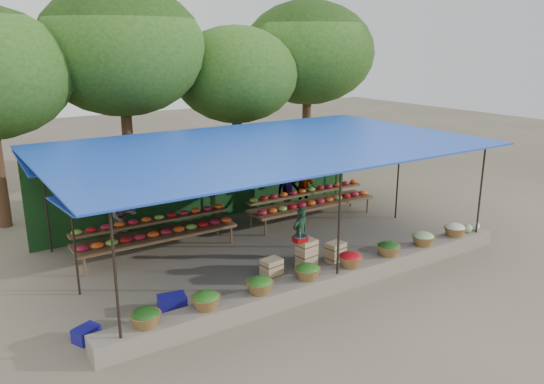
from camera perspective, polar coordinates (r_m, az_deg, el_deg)
ground at (r=14.11m, az=-0.65°, el=-6.17°), size 60.00×60.00×0.00m
stone_curb at (r=11.99m, az=6.53°, el=-9.34°), size 10.60×0.55×0.40m
stall_canopy at (r=13.40m, az=-0.82°, el=4.62°), size 10.80×6.60×2.82m
produce_baskets at (r=11.79m, az=6.21°, el=-7.85°), size 8.98×0.58×0.34m
netting_backdrop at (r=16.34m, az=-6.62°, el=1.41°), size 10.60×0.06×2.50m
tree_row at (r=18.73m, az=-9.72°, el=13.80°), size 16.51×5.50×7.12m
fruit_table_left at (r=14.00m, az=-12.34°, el=-4.07°), size 4.21×0.95×0.93m
fruit_table_right at (r=16.32m, az=4.22°, el=-0.89°), size 4.21×0.95×0.93m
crate_counter at (r=12.77m, az=3.64°, el=-7.11°), size 2.39×0.40×0.77m
weighing_scale at (r=12.48m, az=3.05°, el=-5.00°), size 0.32×0.32×0.34m
vendor_seated at (r=13.40m, az=3.05°, el=-4.41°), size 0.53×0.39×1.31m
customer_left at (r=14.83m, az=-15.76°, el=-2.53°), size 0.75×0.58×1.53m
customer_mid at (r=16.82m, az=1.85°, el=0.39°), size 1.17×0.83×1.63m
customer_right at (r=17.07m, az=3.33°, el=0.35°), size 0.89×0.85×1.49m
blue_crate_front at (r=10.59m, az=-19.34°, el=-14.21°), size 0.54×0.48×0.27m
blue_crate_back at (r=11.18m, az=-10.69°, el=-11.68°), size 0.62×0.50×0.33m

